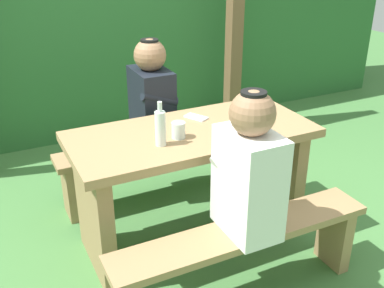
{
  "coord_description": "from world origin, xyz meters",
  "views": [
    {
      "loc": [
        -1.06,
        -2.16,
        1.78
      ],
      "look_at": [
        0.0,
        0.0,
        0.65
      ],
      "focal_mm": 43.31,
      "sensor_mm": 36.0,
      "label": 1
    }
  ],
  "objects": [
    {
      "name": "drinking_glass",
      "position": [
        -0.11,
        -0.06,
        0.78
      ],
      "size": [
        0.08,
        0.08,
        0.09
      ],
      "primitive_type": "cylinder",
      "color": "silver",
      "rests_on": "picnic_table"
    },
    {
      "name": "person_black_coat",
      "position": [
        -0.02,
        0.58,
        0.76
      ],
      "size": [
        0.25,
        0.35,
        0.72
      ],
      "color": "black",
      "rests_on": "bench_far"
    },
    {
      "name": "cell_phone",
      "position": [
        0.1,
        0.16,
        0.74
      ],
      "size": [
        0.13,
        0.16,
        0.01
      ],
      "primitive_type": "cube",
      "rotation": [
        0.0,
        0.0,
        0.49
      ],
      "color": "silver",
      "rests_on": "picnic_table"
    },
    {
      "name": "pergola_post_right",
      "position": [
        1.13,
        1.44,
        1.08
      ],
      "size": [
        0.12,
        0.12,
        2.17
      ],
      "primitive_type": "cube",
      "color": "brown",
      "rests_on": "ground_plane"
    },
    {
      "name": "hedge_backdrop",
      "position": [
        0.0,
        2.23,
        1.08
      ],
      "size": [
        6.4,
        0.88,
        2.16
      ],
      "primitive_type": "cube",
      "color": "#2C6530",
      "rests_on": "ground_plane"
    },
    {
      "name": "bench_near",
      "position": [
        0.0,
        -0.58,
        0.31
      ],
      "size": [
        1.4,
        0.24,
        0.43
      ],
      "color": "#9E7A51",
      "rests_on": "ground_plane"
    },
    {
      "name": "picnic_table",
      "position": [
        0.0,
        0.0,
        0.5
      ],
      "size": [
        1.4,
        0.64,
        0.74
      ],
      "color": "#9E7A51",
      "rests_on": "ground_plane"
    },
    {
      "name": "bench_far",
      "position": [
        0.0,
        0.58,
        0.31
      ],
      "size": [
        1.4,
        0.24,
        0.43
      ],
      "color": "#9E7A51",
      "rests_on": "ground_plane"
    },
    {
      "name": "person_white_shirt",
      "position": [
        0.01,
        -0.58,
        0.76
      ],
      "size": [
        0.25,
        0.35,
        0.72
      ],
      "color": "white",
      "rests_on": "bench_near"
    },
    {
      "name": "ground_plane",
      "position": [
        0.0,
        0.0,
        0.0
      ],
      "size": [
        12.0,
        12.0,
        0.0
      ],
      "primitive_type": "plane",
      "color": "#457A3E"
    },
    {
      "name": "bottle_left",
      "position": [
        -0.23,
        -0.1,
        0.84
      ],
      "size": [
        0.06,
        0.06,
        0.24
      ],
      "color": "silver",
      "rests_on": "picnic_table"
    }
  ]
}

